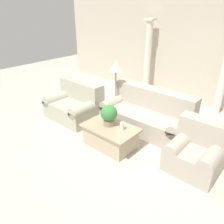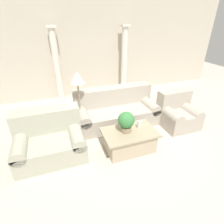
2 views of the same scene
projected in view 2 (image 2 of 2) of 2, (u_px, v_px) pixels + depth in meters
The scene contains 11 objects.
ground_plane at pixel (127, 137), 4.20m from camera, with size 16.00×16.00×0.00m, color #BCB2A3.
wall_back at pixel (93, 48), 5.92m from camera, with size 10.00×0.06×3.20m.
sofa_long at pixel (116, 110), 4.66m from camera, with size 2.11×0.97×0.92m.
loveseat at pixel (50, 139), 3.54m from camera, with size 1.32×0.97×0.92m.
coffee_table at pixel (129, 140), 3.71m from camera, with size 1.12×0.71×0.46m.
potted_plant at pixel (126, 121), 3.51m from camera, with size 0.34×0.34×0.44m.
pillar_candle at pixel (139, 124), 3.70m from camera, with size 0.09×0.09×0.15m.
floor_lamp at pixel (78, 83), 3.93m from camera, with size 0.32×0.32×1.48m.
column_left at pixel (57, 66), 5.47m from camera, with size 0.28×0.28×2.33m.
column_right at pixel (124, 60), 6.13m from camera, with size 0.28×0.28×2.33m.
armchair at pixel (177, 113), 4.53m from camera, with size 0.87×0.86×0.88m.
Camera 2 is at (-1.46, -3.09, 2.54)m, focal length 28.00 mm.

